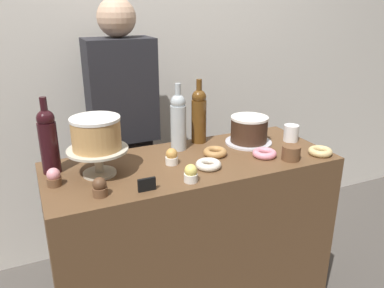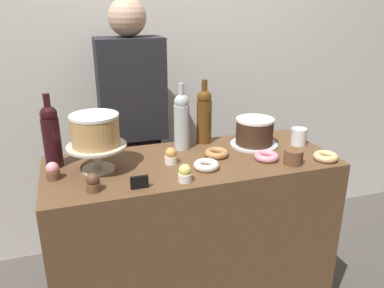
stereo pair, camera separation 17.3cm
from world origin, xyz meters
name	(u,v)px [view 2 (the right image)]	position (x,y,z in m)	size (l,w,h in m)	color
back_wall	(149,49)	(0.00, 0.84, 1.30)	(6.00, 0.05, 2.60)	silver
display_counter	(192,243)	(0.00, 0.00, 0.45)	(1.31, 0.53, 0.89)	brown
cake_stand_pedestal	(97,153)	(-0.41, 0.02, 0.97)	(0.25, 0.25, 0.12)	beige
white_layer_cake	(95,130)	(-0.41, 0.02, 1.08)	(0.20, 0.20, 0.13)	tan
silver_serving_platter	(254,144)	(0.36, 0.09, 0.90)	(0.24, 0.24, 0.01)	silver
chocolate_round_cake	(255,131)	(0.36, 0.09, 0.97)	(0.19, 0.19, 0.13)	#3D2619
wine_bottle_dark_red	(51,135)	(-0.59, 0.13, 1.04)	(0.08, 0.08, 0.33)	black
wine_bottle_clear	(183,120)	(0.00, 0.16, 1.04)	(0.08, 0.08, 0.33)	#B2BCC1
wine_bottle_amber	(204,115)	(0.13, 0.21, 1.04)	(0.08, 0.08, 0.33)	#5B3814
cupcake_caramel	(171,156)	(-0.10, 0.00, 0.93)	(0.06, 0.06, 0.07)	white
cupcake_chocolate	(93,183)	(-0.45, -0.17, 0.93)	(0.06, 0.06, 0.07)	brown
cupcake_lemon	(185,173)	(-0.09, -0.20, 0.93)	(0.06, 0.06, 0.07)	white
cupcake_strawberry	(53,171)	(-0.60, -0.01, 0.93)	(0.06, 0.06, 0.07)	brown
donut_pink	(266,156)	(0.33, -0.10, 0.91)	(0.11, 0.11, 0.03)	pink
donut_glazed	(326,157)	(0.58, -0.18, 0.91)	(0.11, 0.11, 0.03)	#E0C17F
donut_maple	(217,153)	(0.12, 0.01, 0.91)	(0.11, 0.11, 0.03)	#B27F47
donut_sugar	(206,165)	(0.03, -0.11, 0.91)	(0.11, 0.11, 0.03)	silver
cookie_stack	(293,157)	(0.42, -0.18, 0.93)	(0.08, 0.08, 0.07)	brown
price_sign_chalkboard	(139,182)	(-0.28, -0.20, 0.92)	(0.07, 0.01, 0.05)	black
coffee_cup_ceramic	(299,137)	(0.58, 0.03, 0.94)	(0.08, 0.08, 0.08)	white
barista_figure	(134,138)	(-0.17, 0.56, 0.84)	(0.36, 0.22, 1.60)	black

